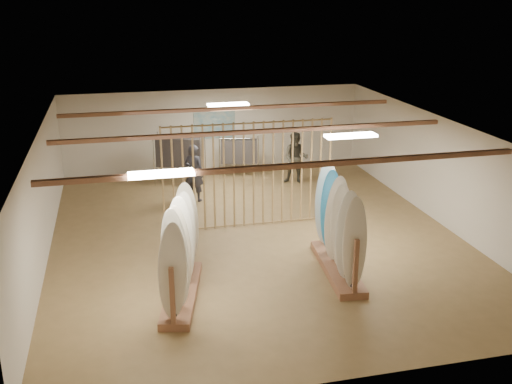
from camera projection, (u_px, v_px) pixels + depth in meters
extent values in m
plane|color=olive|center=(256.00, 237.00, 15.10)|extent=(12.00, 12.00, 0.00)
plane|color=gray|center=(256.00, 128.00, 14.20)|extent=(12.00, 12.00, 0.00)
plane|color=silver|center=(215.00, 131.00, 20.17)|extent=(12.00, 0.00, 12.00)
plane|color=silver|center=(348.00, 303.00, 9.12)|extent=(12.00, 0.00, 12.00)
plane|color=silver|center=(42.00, 200.00, 13.54)|extent=(0.00, 12.00, 12.00)
plane|color=silver|center=(440.00, 171.00, 15.75)|extent=(0.00, 12.00, 12.00)
cube|color=#946043|center=(256.00, 132.00, 14.22)|extent=(9.50, 6.12, 0.10)
cube|color=white|center=(256.00, 131.00, 14.22)|extent=(1.20, 0.35, 0.06)
cylinder|color=#A2804F|center=(163.00, 181.00, 14.90)|extent=(0.05, 0.05, 2.78)
cylinder|color=#A2804F|center=(173.00, 180.00, 14.95)|extent=(0.05, 0.05, 2.78)
cylinder|color=#A2804F|center=(183.00, 180.00, 15.01)|extent=(0.05, 0.05, 2.78)
cylinder|color=#A2804F|center=(194.00, 179.00, 15.07)|extent=(0.05, 0.05, 2.78)
cylinder|color=#A2804F|center=(204.00, 178.00, 15.13)|extent=(0.05, 0.05, 2.78)
cylinder|color=#A2804F|center=(214.00, 177.00, 15.18)|extent=(0.05, 0.05, 2.78)
cylinder|color=#A2804F|center=(224.00, 177.00, 15.24)|extent=(0.05, 0.05, 2.78)
cylinder|color=#A2804F|center=(234.00, 176.00, 15.30)|extent=(0.05, 0.05, 2.78)
cylinder|color=#A2804F|center=(244.00, 175.00, 15.35)|extent=(0.05, 0.05, 2.78)
cylinder|color=#A2804F|center=(254.00, 175.00, 15.41)|extent=(0.05, 0.05, 2.78)
cylinder|color=#A2804F|center=(263.00, 174.00, 15.47)|extent=(0.05, 0.05, 2.78)
cylinder|color=#A2804F|center=(273.00, 173.00, 15.53)|extent=(0.05, 0.05, 2.78)
cylinder|color=#A2804F|center=(283.00, 173.00, 15.58)|extent=(0.05, 0.05, 2.78)
cylinder|color=#A2804F|center=(292.00, 172.00, 15.64)|extent=(0.05, 0.05, 2.78)
cylinder|color=#A2804F|center=(302.00, 171.00, 15.70)|extent=(0.05, 0.05, 2.78)
cylinder|color=#A2804F|center=(311.00, 171.00, 15.75)|extent=(0.05, 0.05, 2.78)
cylinder|color=#A2804F|center=(320.00, 170.00, 15.81)|extent=(0.05, 0.05, 2.78)
cylinder|color=#A2804F|center=(330.00, 169.00, 15.87)|extent=(0.05, 0.05, 2.78)
cube|color=teal|center=(215.00, 125.00, 20.09)|extent=(1.40, 0.03, 0.90)
cube|color=#946043|center=(182.00, 293.00, 12.13)|extent=(1.18, 2.70, 0.16)
cylinder|color=black|center=(180.00, 249.00, 11.81)|extent=(0.61, 2.52, 0.01)
ellipsoid|color=silver|center=(172.00, 271.00, 10.73)|extent=(0.51, 0.18, 1.97)
ellipsoid|color=white|center=(175.00, 260.00, 11.15)|extent=(0.51, 0.18, 1.97)
ellipsoid|color=silver|center=(178.00, 250.00, 11.58)|extent=(0.51, 0.18, 1.97)
ellipsoid|color=white|center=(181.00, 241.00, 12.00)|extent=(0.51, 0.18, 1.97)
ellipsoid|color=white|center=(184.00, 232.00, 12.42)|extent=(0.51, 0.18, 1.97)
ellipsoid|color=silver|center=(186.00, 224.00, 12.85)|extent=(0.51, 0.18, 1.97)
cube|color=#946043|center=(337.00, 268.00, 13.25)|extent=(0.88, 2.75, 0.16)
cylinder|color=black|center=(339.00, 225.00, 12.93)|extent=(0.29, 2.64, 0.01)
ellipsoid|color=silver|center=(355.00, 243.00, 11.82)|extent=(0.53, 0.12, 2.02)
ellipsoid|color=white|center=(348.00, 234.00, 12.25)|extent=(0.53, 0.12, 2.02)
ellipsoid|color=silver|center=(342.00, 226.00, 12.68)|extent=(0.53, 0.12, 2.02)
ellipsoid|color=silver|center=(337.00, 218.00, 13.12)|extent=(0.53, 0.12, 2.02)
ellipsoid|color=#2D8CD1|center=(331.00, 211.00, 13.55)|extent=(0.53, 0.12, 2.02)
ellipsoid|color=white|center=(326.00, 204.00, 13.98)|extent=(0.53, 0.12, 2.02)
cylinder|color=silver|center=(179.00, 136.00, 18.58)|extent=(1.43, 0.66, 0.03)
cube|color=black|center=(179.00, 152.00, 18.75)|extent=(1.47, 0.93, 0.94)
cylinder|color=silver|center=(180.00, 160.00, 18.83)|extent=(0.03, 0.03, 1.66)
cylinder|color=silver|center=(239.00, 139.00, 19.48)|extent=(1.25, 0.28, 0.03)
cube|color=black|center=(239.00, 151.00, 19.62)|extent=(1.22, 0.54, 0.77)
cylinder|color=silver|center=(239.00, 157.00, 19.69)|extent=(0.03, 0.03, 1.36)
imported|color=#2A2A33|center=(194.00, 169.00, 17.40)|extent=(0.85, 0.80, 1.93)
imported|color=#3A372D|center=(296.00, 155.00, 18.98)|extent=(1.14, 1.05, 1.89)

